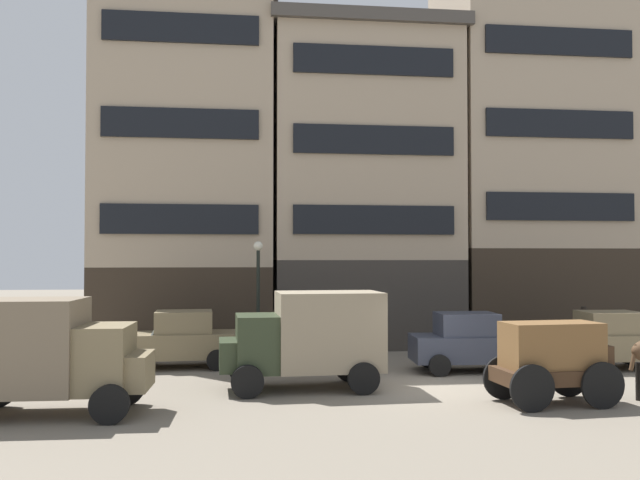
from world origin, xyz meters
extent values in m
plane|color=slate|center=(0.00, 0.00, 0.00)|extent=(120.00, 120.00, 0.00)
cube|color=#33281E|center=(-7.46, 10.01, 1.60)|extent=(6.80, 5.86, 3.20)
cube|color=tan|center=(-7.46, 10.01, 8.51)|extent=(6.80, 5.86, 10.61)
cube|color=#47423D|center=(-7.46, 10.01, 14.07)|extent=(7.30, 6.36, 0.50)
cube|color=black|center=(-7.46, 7.02, 4.97)|extent=(5.71, 0.12, 1.10)
cube|color=black|center=(-7.46, 7.02, 8.51)|extent=(5.71, 0.12, 1.10)
cube|color=black|center=(-7.46, 7.02, 12.05)|extent=(5.71, 0.12, 1.10)
cube|color=#38332D|center=(-0.22, 10.01, 1.73)|extent=(7.38, 5.86, 3.47)
cube|color=tan|center=(-0.22, 10.01, 8.04)|extent=(7.38, 5.86, 9.15)
cube|color=#47423D|center=(-0.22, 10.01, 12.87)|extent=(7.88, 6.36, 0.50)
cube|color=black|center=(-0.22, 7.02, 4.99)|extent=(6.20, 0.12, 1.10)
cube|color=black|center=(-0.22, 7.02, 8.04)|extent=(6.20, 0.12, 1.10)
cube|color=black|center=(-0.22, 7.02, 11.09)|extent=(6.20, 0.12, 1.10)
cube|color=#33281E|center=(7.24, 10.01, 1.96)|extent=(7.24, 5.86, 3.93)
cube|color=tan|center=(7.24, 10.01, 10.48)|extent=(7.24, 5.86, 13.10)
cube|color=black|center=(7.24, 7.02, 5.57)|extent=(6.08, 0.12, 1.10)
cube|color=black|center=(7.24, 7.02, 8.84)|extent=(6.08, 0.12, 1.10)
cube|color=black|center=(7.24, 7.02, 12.12)|extent=(6.08, 0.12, 1.10)
cube|color=#3D2819|center=(2.24, -2.28, 0.70)|extent=(2.79, 1.49, 0.36)
cube|color=brown|center=(2.24, -2.28, 1.43)|extent=(2.37, 1.26, 1.10)
cube|color=#3D2819|center=(3.39, -2.20, 1.18)|extent=(0.47, 1.07, 0.50)
cylinder|color=black|center=(3.09, -1.51, 0.55)|extent=(1.10, 0.16, 1.10)
cylinder|color=black|center=(3.19, -2.93, 0.55)|extent=(1.10, 0.16, 1.10)
cylinder|color=black|center=(1.30, -1.64, 0.55)|extent=(1.10, 0.16, 1.10)
cylinder|color=black|center=(1.40, -3.06, 0.55)|extent=(1.10, 0.16, 1.10)
cylinder|color=#513823|center=(4.34, -2.34, 1.10)|extent=(0.27, 0.12, 0.65)
cylinder|color=black|center=(4.58, -2.14, 0.47)|extent=(0.14, 0.14, 0.95)
cube|color=#2D3823|center=(-4.67, 0.21, 1.27)|extent=(1.47, 1.75, 1.50)
cube|color=#2D3823|center=(-5.37, 0.18, 0.97)|extent=(0.96, 1.48, 0.80)
cube|color=gray|center=(-2.87, 0.28, 1.57)|extent=(2.87, 2.01, 2.10)
cube|color=silver|center=(-5.12, 0.19, 1.52)|extent=(0.25, 1.37, 0.64)
cylinder|color=black|center=(-5.08, -0.76, 0.42)|extent=(0.85, 0.25, 0.84)
cylinder|color=black|center=(-5.16, 1.14, 0.42)|extent=(0.85, 0.25, 0.84)
cylinder|color=black|center=(-2.09, -0.64, 0.42)|extent=(0.85, 0.25, 0.84)
cylinder|color=black|center=(-2.16, 1.26, 0.42)|extent=(0.85, 0.25, 0.84)
cube|color=#7A6B4C|center=(-8.45, -2.07, 1.27)|extent=(1.45, 1.74, 1.50)
cube|color=#7A6B4C|center=(-7.75, -2.09, 0.97)|extent=(0.94, 1.47, 0.80)
cube|color=#756651|center=(-10.25, -2.02, 1.57)|extent=(2.85, 1.98, 2.10)
cube|color=silver|center=(-8.00, -2.09, 1.52)|extent=(0.23, 1.36, 0.64)
cylinder|color=black|center=(-7.98, -1.14, 0.42)|extent=(0.85, 0.24, 0.84)
cylinder|color=black|center=(-8.03, -3.03, 0.42)|extent=(0.85, 0.24, 0.84)
cube|color=#7A6B4C|center=(6.36, 2.39, 0.73)|extent=(3.78, 1.79, 0.80)
cube|color=#7A6B4C|center=(6.51, 2.39, 1.48)|extent=(1.87, 1.53, 0.70)
cube|color=silver|center=(5.66, 2.43, 1.35)|extent=(0.40, 1.33, 0.56)
cylinder|color=black|center=(5.12, 1.62, 0.33)|extent=(0.67, 0.21, 0.66)
cylinder|color=black|center=(5.20, 3.29, 0.33)|extent=(0.67, 0.21, 0.66)
cylinder|color=black|center=(7.60, 3.17, 0.33)|extent=(0.67, 0.21, 0.66)
cube|color=#333847|center=(1.90, 2.43, 0.73)|extent=(3.79, 1.82, 0.80)
cube|color=#333847|center=(1.76, 2.44, 1.48)|extent=(1.88, 1.55, 0.70)
cube|color=silver|center=(2.60, 2.38, 1.35)|extent=(0.41, 1.33, 0.56)
cylinder|color=black|center=(3.15, 3.19, 0.33)|extent=(0.67, 0.22, 0.66)
cylinder|color=black|center=(3.05, 1.52, 0.33)|extent=(0.67, 0.22, 0.66)
cylinder|color=black|center=(0.76, 3.34, 0.33)|extent=(0.67, 0.22, 0.66)
cylinder|color=black|center=(0.66, 1.66, 0.33)|extent=(0.67, 0.22, 0.66)
cube|color=#7A6B4C|center=(-7.24, 4.25, 0.73)|extent=(3.79, 1.81, 0.80)
cube|color=#7A6B4C|center=(-7.09, 4.26, 1.48)|extent=(1.88, 1.54, 0.70)
cube|color=silver|center=(-7.94, 4.21, 1.35)|extent=(0.41, 1.33, 0.56)
cylinder|color=black|center=(-8.39, 3.34, 0.33)|extent=(0.67, 0.22, 0.66)
cylinder|color=black|center=(-8.48, 5.01, 0.33)|extent=(0.67, 0.22, 0.66)
cylinder|color=black|center=(-5.99, 3.48, 0.33)|extent=(0.67, 0.22, 0.66)
cylinder|color=black|center=(-6.09, 5.16, 0.33)|extent=(0.67, 0.22, 0.66)
cylinder|color=black|center=(6.95, 5.02, 0.42)|extent=(0.16, 0.16, 0.85)
cylinder|color=black|center=(7.15, 5.02, 0.42)|extent=(0.16, 0.16, 0.85)
cylinder|color=black|center=(7.05, 5.02, 1.16)|extent=(0.50, 0.50, 0.62)
sphere|color=tan|center=(7.05, 5.02, 1.60)|extent=(0.22, 0.22, 0.22)
cylinder|color=black|center=(7.05, 5.02, 1.70)|extent=(0.28, 0.28, 0.02)
cylinder|color=black|center=(7.05, 5.02, 1.75)|extent=(0.18, 0.18, 0.09)
cylinder|color=black|center=(-4.66, 5.21, 1.90)|extent=(0.12, 0.12, 3.80)
sphere|color=silver|center=(-4.66, 5.21, 3.96)|extent=(0.32, 0.32, 0.32)
cylinder|color=maroon|center=(-1.51, 4.85, 0.35)|extent=(0.24, 0.24, 0.70)
sphere|color=maroon|center=(-1.51, 4.85, 0.72)|extent=(0.22, 0.22, 0.22)
camera|label=1|loc=(-5.27, -17.68, 3.54)|focal=37.28mm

